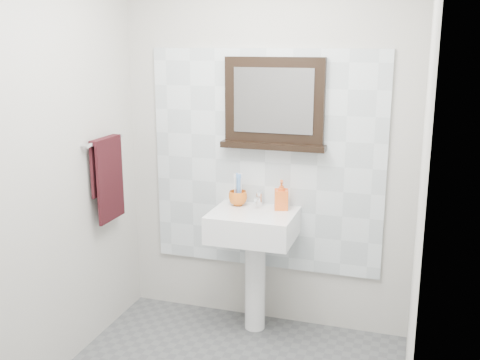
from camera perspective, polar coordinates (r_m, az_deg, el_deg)
name	(u,v)px	position (r m, az deg, el deg)	size (l,w,h in m)	color
back_wall	(266,147)	(3.79, 2.66, 3.37)	(2.00, 0.01, 2.50)	#B8B6AF
front_wall	(82,270)	(1.84, -15.79, -8.83)	(2.00, 0.01, 2.50)	#B8B6AF
left_wall	(37,172)	(3.26, -19.97, 0.77)	(0.01, 2.20, 2.50)	#B8B6AF
right_wall	(420,203)	(2.60, 17.81, -2.28)	(0.01, 2.20, 2.50)	#B8B6AF
splashback	(265,162)	(3.80, 2.60, 1.85)	(1.60, 0.02, 1.50)	silver
pedestal_sink	(253,238)	(3.74, 1.38, -5.91)	(0.55, 0.44, 0.96)	white
toothbrush_cup	(238,198)	(3.80, -0.22, -1.86)	(0.13, 0.13, 0.10)	orange
toothbrushes	(238,188)	(3.78, -0.18, -0.79)	(0.05, 0.04, 0.21)	white
soap_dispenser	(281,195)	(3.71, 4.22, -1.52)	(0.09, 0.09, 0.20)	red
framed_mirror	(274,106)	(3.70, 3.48, 7.55)	(0.70, 0.11, 0.60)	black
towel_bar	(105,141)	(3.72, -13.58, 3.91)	(0.07, 0.40, 0.03)	silver
hand_towel	(108,173)	(3.76, -13.31, 0.75)	(0.06, 0.30, 0.55)	black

